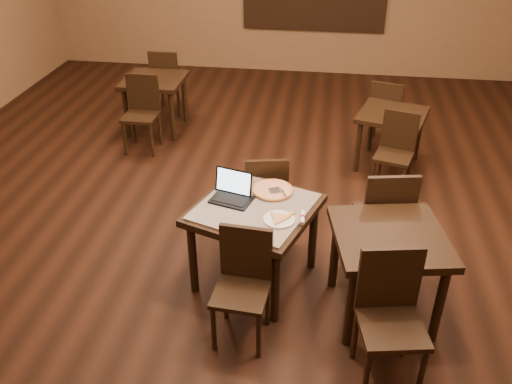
% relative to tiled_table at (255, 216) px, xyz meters
% --- Properties ---
extents(ground, '(10.00, 10.00, 0.00)m').
position_rel_tiled_table_xyz_m(ground, '(-0.32, 0.58, -0.66)').
color(ground, black).
rests_on(ground, ground).
extents(tiled_table, '(1.17, 1.17, 0.76)m').
position_rel_tiled_table_xyz_m(tiled_table, '(0.00, 0.00, 0.00)').
color(tiled_table, black).
rests_on(tiled_table, ground).
extents(chair_main_near, '(0.42, 0.42, 0.92)m').
position_rel_tiled_table_xyz_m(chair_main_near, '(0.01, -0.62, -0.14)').
color(chair_main_near, black).
rests_on(chair_main_near, ground).
extents(chair_main_far, '(0.46, 0.46, 0.91)m').
position_rel_tiled_table_xyz_m(chair_main_far, '(0.02, 0.62, -0.15)').
color(chair_main_far, black).
rests_on(chair_main_far, ground).
extents(laptop, '(0.38, 0.34, 0.23)m').
position_rel_tiled_table_xyz_m(laptop, '(-0.20, 0.10, 0.16)').
color(laptop, black).
rests_on(laptop, tiled_table).
extents(plate, '(0.25, 0.25, 0.01)m').
position_rel_tiled_table_xyz_m(plate, '(0.22, -0.18, 0.11)').
color(plate, white).
rests_on(plate, tiled_table).
extents(pizza_slice, '(0.28, 0.28, 0.02)m').
position_rel_tiled_table_xyz_m(pizza_slice, '(0.22, -0.18, 0.13)').
color(pizza_slice, '#F6E6A4').
rests_on(pizza_slice, plate).
extents(pizza_pan, '(0.36, 0.36, 0.01)m').
position_rel_tiled_table_xyz_m(pizza_pan, '(0.12, 0.24, 0.11)').
color(pizza_pan, silver).
rests_on(pizza_pan, tiled_table).
extents(pizza_whole, '(0.35, 0.35, 0.02)m').
position_rel_tiled_table_xyz_m(pizza_whole, '(0.12, 0.24, 0.12)').
color(pizza_whole, '#F6E6A4').
rests_on(pizza_whole, pizza_pan).
extents(spatula, '(0.18, 0.25, 0.01)m').
position_rel_tiled_table_xyz_m(spatula, '(0.14, 0.22, 0.13)').
color(spatula, silver).
rests_on(spatula, pizza_whole).
extents(napkin_roll, '(0.04, 0.17, 0.04)m').
position_rel_tiled_table_xyz_m(napkin_roll, '(0.40, -0.14, 0.12)').
color(napkin_roll, white).
rests_on(napkin_roll, tiled_table).
extents(other_table_a, '(0.91, 0.91, 0.68)m').
position_rel_tiled_table_xyz_m(other_table_a, '(1.27, 2.29, -0.09)').
color(other_table_a, black).
rests_on(other_table_a, ground).
extents(other_table_a_chair_near, '(0.48, 0.48, 0.89)m').
position_rel_tiled_table_xyz_m(other_table_a_chair_near, '(1.30, 1.77, -0.16)').
color(other_table_a_chair_near, black).
rests_on(other_table_a_chair_near, ground).
extents(other_table_a_chair_far, '(0.48, 0.48, 0.89)m').
position_rel_tiled_table_xyz_m(other_table_a_chair_far, '(1.25, 2.81, -0.16)').
color(other_table_a_chair_far, black).
rests_on(other_table_a_chair_far, ground).
extents(other_table_b, '(0.78, 0.78, 0.73)m').
position_rel_tiled_table_xyz_m(other_table_b, '(-1.76, 2.91, -0.06)').
color(other_table_b, black).
rests_on(other_table_b, ground).
extents(other_table_b_chair_near, '(0.41, 0.41, 0.94)m').
position_rel_tiled_table_xyz_m(other_table_b_chair_near, '(-1.76, 2.36, -0.13)').
color(other_table_b_chair_near, black).
rests_on(other_table_b_chair_near, ground).
extents(other_table_b_chair_far, '(0.41, 0.41, 0.94)m').
position_rel_tiled_table_xyz_m(other_table_b_chair_far, '(-1.76, 3.45, -0.13)').
color(other_table_b_chair_far, black).
rests_on(other_table_b_chair_far, ground).
extents(other_table_c, '(0.97, 0.97, 0.78)m').
position_rel_tiled_table_xyz_m(other_table_c, '(1.07, -0.26, -0.02)').
color(other_table_c, black).
rests_on(other_table_c, ground).
extents(other_table_c_chair_near, '(0.51, 0.51, 1.00)m').
position_rel_tiled_table_xyz_m(other_table_c_chair_near, '(1.05, -0.85, -0.09)').
color(other_table_c_chair_near, black).
rests_on(other_table_c_chair_near, ground).
extents(other_table_c_chair_far, '(0.51, 0.51, 1.00)m').
position_rel_tiled_table_xyz_m(other_table_c_chair_far, '(1.09, 0.33, -0.09)').
color(other_table_c_chair_far, black).
rests_on(other_table_c_chair_far, ground).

